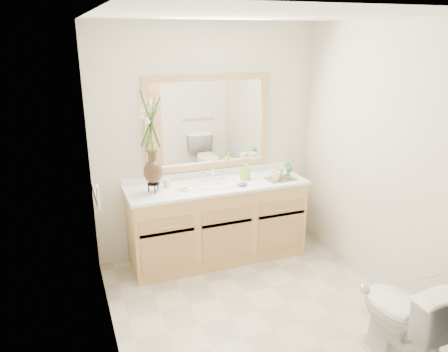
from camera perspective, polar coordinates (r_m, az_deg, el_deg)
name	(u,v)px	position (r m, az deg, el deg)	size (l,w,h in m)	color
floor	(258,310)	(3.96, 4.49, -17.09)	(2.60, 2.60, 0.00)	beige
ceiling	(267,15)	(3.24, 5.60, 20.16)	(2.40, 2.60, 0.02)	white
wall_back	(208,142)	(4.57, -2.14, 4.45)	(2.40, 0.02, 2.40)	white
wall_front	(372,254)	(2.41, 18.76, -9.62)	(2.40, 0.02, 2.40)	white
wall_left	(104,199)	(3.11, -15.39, -2.91)	(0.02, 2.60, 2.40)	white
wall_right	(386,163)	(4.07, 20.40, 1.56)	(0.02, 2.60, 2.40)	white
vanity	(218,223)	(4.58, -0.85, -6.12)	(1.80, 0.55, 0.80)	tan
counter	(217,185)	(4.42, -0.88, -1.22)	(1.84, 0.57, 0.03)	white
sink	(218,189)	(4.42, -0.79, -1.76)	(0.38, 0.34, 0.23)	white
mirror	(208,123)	(4.51, -2.08, 6.93)	(1.32, 0.04, 0.97)	white
switch_plate	(98,193)	(3.90, -16.16, -2.10)	(0.02, 0.12, 0.12)	white
door	(318,298)	(2.36, 12.14, -15.30)	(0.80, 0.03, 2.00)	tan
toilet	(405,318)	(3.49, 22.55, -16.73)	(0.42, 0.75, 0.74)	white
flower_vase	(151,132)	(4.09, -9.54, 5.65)	(0.21, 0.21, 0.86)	black
tumbler	(167,183)	(4.36, -7.48, -0.88)	(0.06, 0.06, 0.08)	beige
soap_dish	(184,189)	(4.26, -5.24, -1.70)	(0.11, 0.11, 0.03)	beige
soap_bottle	(245,173)	(4.52, 2.79, 0.43)	(0.07, 0.07, 0.15)	#80DA33
purple_dish	(243,184)	(4.36, 2.45, -1.08)	(0.09, 0.08, 0.03)	#6C287A
tray	(280,179)	(4.59, 7.38, -0.33)	(0.29, 0.19, 0.01)	brown
mug_left	(276,176)	(4.50, 6.77, 0.02)	(0.09, 0.09, 0.09)	beige
mug_right	(279,172)	(4.59, 7.17, 0.48)	(0.11, 0.10, 0.11)	beige
goblet_front	(289,170)	(4.53, 8.52, 0.75)	(0.06, 0.06, 0.14)	#246C38
goblet_back	(288,166)	(4.66, 8.34, 1.25)	(0.06, 0.06, 0.14)	#246C38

